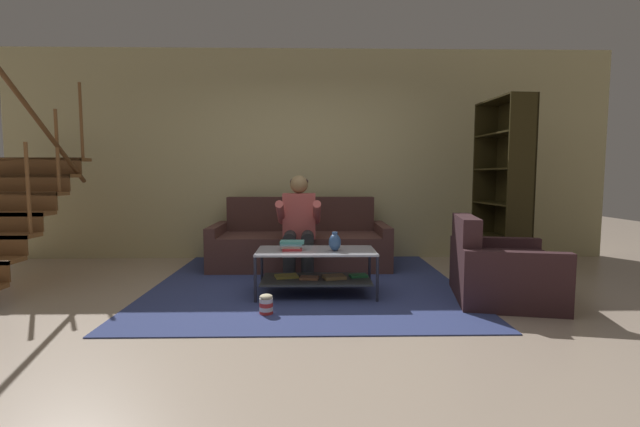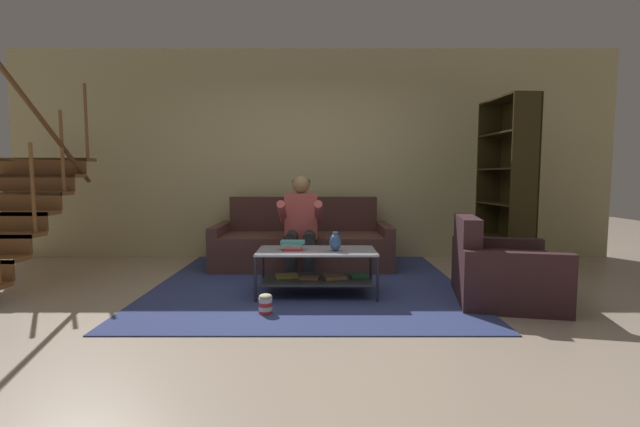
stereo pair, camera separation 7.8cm
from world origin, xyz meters
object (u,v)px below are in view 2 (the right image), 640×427
at_px(person_seated_center, 300,222).
at_px(book_stack, 291,245).
at_px(couch, 302,244).
at_px(popcorn_tub, 264,304).
at_px(coffee_table, 316,266).
at_px(armchair, 501,273).
at_px(bookshelf, 505,207).
at_px(vase, 334,242).

height_order(person_seated_center, book_stack, person_seated_center).
bearing_deg(couch, popcorn_tub, -97.03).
relative_size(person_seated_center, book_stack, 5.00).
height_order(coffee_table, armchair, armchair).
distance_m(book_stack, bookshelf, 2.73).
xyz_separation_m(person_seated_center, armchair, (1.91, -1.00, -0.37)).
bearing_deg(couch, bookshelf, -6.81).
bearing_deg(vase, bookshelf, 27.27).
xyz_separation_m(couch, armchair, (1.91, -1.54, -0.02)).
distance_m(couch, vase, 1.45).
xyz_separation_m(book_stack, armchair, (1.95, -0.22, -0.22)).
bearing_deg(popcorn_tub, bookshelf, 30.96).
bearing_deg(popcorn_tub, vase, 41.80).
bearing_deg(book_stack, armchair, -6.40).
distance_m(bookshelf, armchair, 1.46).
bearing_deg(armchair, bookshelf, 65.60).
bearing_deg(coffee_table, armchair, -7.04).
xyz_separation_m(couch, person_seated_center, (-0.00, -0.54, 0.35)).
bearing_deg(vase, couch, 104.93).
bearing_deg(book_stack, person_seated_center, 86.54).
relative_size(book_stack, popcorn_tub, 1.33).
bearing_deg(bookshelf, armchair, -114.40).
distance_m(coffee_table, popcorn_tub, 0.76).
height_order(person_seated_center, armchair, person_seated_center).
xyz_separation_m(book_stack, bookshelf, (2.52, 1.03, 0.30)).
relative_size(couch, bookshelf, 1.07).
xyz_separation_m(person_seated_center, vase, (0.37, -0.84, -0.11)).
bearing_deg(book_stack, coffee_table, -1.81).
bearing_deg(bookshelf, coffee_table, -155.61).
relative_size(vase, bookshelf, 0.09).
xyz_separation_m(vase, book_stack, (-0.41, 0.06, -0.04)).
relative_size(couch, vase, 12.14).
distance_m(book_stack, popcorn_tub, 0.75).
xyz_separation_m(armchair, popcorn_tub, (-2.14, -0.38, -0.18)).
bearing_deg(coffee_table, popcorn_tub, -125.97).
bearing_deg(coffee_table, book_stack, 178.19).
bearing_deg(armchair, person_seated_center, 152.31).
distance_m(person_seated_center, vase, 0.92).
bearing_deg(person_seated_center, popcorn_tub, -99.73).
bearing_deg(person_seated_center, couch, 90.00).
height_order(bookshelf, popcorn_tub, bookshelf).
bearing_deg(armchair, vase, 174.04).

